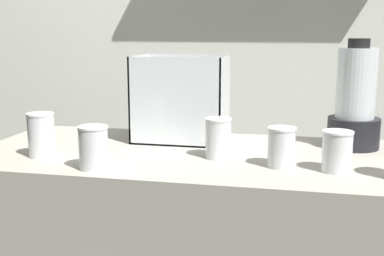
{
  "coord_description": "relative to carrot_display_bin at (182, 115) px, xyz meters",
  "views": [
    {
      "loc": [
        0.32,
        -1.51,
        1.29
      ],
      "look_at": [
        0.0,
        0.0,
        0.98
      ],
      "focal_mm": 46.54,
      "sensor_mm": 36.0,
      "label": 1
    }
  ],
  "objects": [
    {
      "name": "blender_pitcher",
      "position": [
        0.58,
        0.01,
        0.05
      ],
      "size": [
        0.17,
        0.17,
        0.36
      ],
      "color": "black",
      "rests_on": "counter"
    },
    {
      "name": "carrot_display_bin",
      "position": [
        0.0,
        0.0,
        0.0
      ],
      "size": [
        0.32,
        0.22,
        0.3
      ],
      "color": "white",
      "rests_on": "counter"
    },
    {
      "name": "juice_cup_orange_far_right",
      "position": [
        0.51,
        -0.3,
        -0.04
      ],
      "size": [
        0.08,
        0.08,
        0.11
      ],
      "color": "white",
      "rests_on": "counter"
    },
    {
      "name": "back_wall_unit",
      "position": [
        0.08,
        0.59,
        0.28
      ],
      "size": [
        2.6,
        0.24,
        2.5
      ],
      "color": "silver",
      "rests_on": "ground_plane"
    },
    {
      "name": "juice_cup_carrot_left",
      "position": [
        -0.16,
        -0.42,
        -0.04
      ],
      "size": [
        0.09,
        0.09,
        0.12
      ],
      "color": "white",
      "rests_on": "counter"
    },
    {
      "name": "juice_cup_carrot_middle",
      "position": [
        0.17,
        -0.22,
        -0.04
      ],
      "size": [
        0.08,
        0.08,
        0.12
      ],
      "color": "white",
      "rests_on": "counter"
    },
    {
      "name": "juice_cup_orange_right",
      "position": [
        0.36,
        -0.29,
        -0.04
      ],
      "size": [
        0.08,
        0.08,
        0.12
      ],
      "color": "white",
      "rests_on": "counter"
    },
    {
      "name": "juice_cup_carrot_far_left",
      "position": [
        -0.37,
        -0.32,
        -0.03
      ],
      "size": [
        0.08,
        0.08,
        0.14
      ],
      "color": "white",
      "rests_on": "counter"
    }
  ]
}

